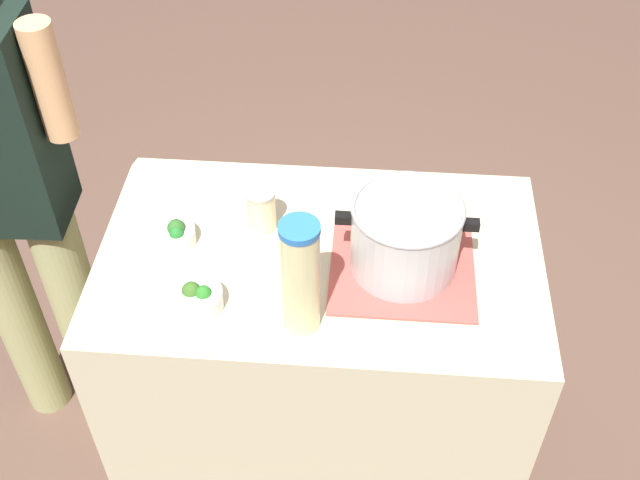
% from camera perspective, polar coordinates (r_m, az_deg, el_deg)
% --- Properties ---
extents(ground_plane, '(8.00, 8.00, 0.00)m').
position_cam_1_polar(ground_plane, '(2.70, -0.00, -14.71)').
color(ground_plane, brown).
extents(counter_slab, '(1.11, 0.68, 0.91)m').
position_cam_1_polar(counter_slab, '(2.32, -0.00, -8.94)').
color(counter_slab, beige).
rests_on(counter_slab, ground_plane).
extents(dish_cloth, '(0.35, 0.35, 0.01)m').
position_cam_1_polar(dish_cloth, '(1.95, 5.93, -1.78)').
color(dish_cloth, '#BD524A').
rests_on(dish_cloth, counter_slab).
extents(cooking_pot, '(0.33, 0.26, 0.19)m').
position_cam_1_polar(cooking_pot, '(1.88, 6.15, 0.34)').
color(cooking_pot, '#B7B7BC').
rests_on(cooking_pot, dish_cloth).
extents(lemonade_pitcher, '(0.09, 0.09, 0.30)m').
position_cam_1_polar(lemonade_pitcher, '(1.71, -1.42, -2.67)').
color(lemonade_pitcher, beige).
rests_on(lemonade_pitcher, counter_slab).
extents(mason_jar, '(0.08, 0.08, 0.12)m').
position_cam_1_polar(mason_jar, '(2.01, -4.25, 2.22)').
color(mason_jar, beige).
rests_on(mason_jar, counter_slab).
extents(broccoli_bowl_front, '(0.11, 0.11, 0.07)m').
position_cam_1_polar(broccoli_bowl_front, '(2.01, -10.44, 0.39)').
color(broccoli_bowl_front, silver).
rests_on(broccoli_bowl_front, counter_slab).
extents(broccoli_bowl_center, '(0.12, 0.12, 0.07)m').
position_cam_1_polar(broccoli_bowl_center, '(1.85, -8.79, -4.13)').
color(broccoli_bowl_center, silver).
rests_on(broccoli_bowl_center, counter_slab).
extents(person_cook, '(0.50, 0.21, 1.65)m').
position_cam_1_polar(person_cook, '(2.27, -21.60, 2.55)').
color(person_cook, tan).
rests_on(person_cook, ground_plane).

